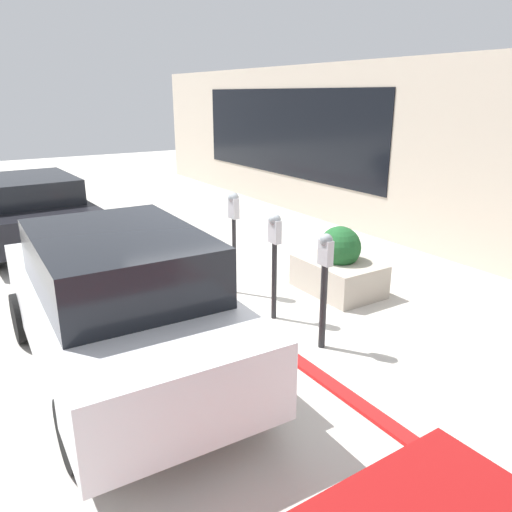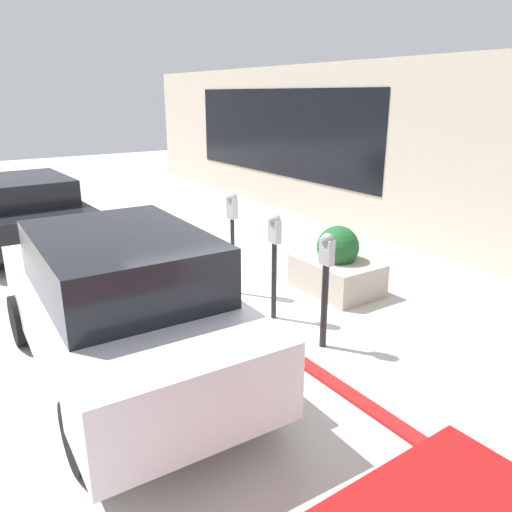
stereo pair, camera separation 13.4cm
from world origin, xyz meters
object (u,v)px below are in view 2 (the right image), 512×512
parking_meter_middle (232,221)px  planter_box (337,267)px  parking_meter_nearest (326,274)px  parking_meter_second (274,246)px  parked_car_middle (120,303)px  parked_car_rear (22,210)px

parking_meter_middle → planter_box: 1.73m
parking_meter_nearest → planter_box: (1.23, -1.34, -0.52)m
parking_meter_second → parked_car_middle: bearing=95.6°
parking_meter_second → parking_meter_middle: size_ratio=0.94×
parked_car_middle → parked_car_rear: parked_car_middle is taller
parking_meter_nearest → parking_meter_second: bearing=1.4°
parked_car_rear → parking_meter_nearest: bearing=-163.7°
parking_meter_nearest → planter_box: parking_meter_nearest is taller
planter_box → parked_car_rear: size_ratio=0.32×
parking_meter_second → planter_box: bearing=-79.1°
parking_meter_second → planter_box: parking_meter_second is taller
parked_car_rear → parking_meter_second: bearing=-160.9°
parking_meter_middle → parking_meter_second: bearing=179.2°
parked_car_middle → parking_meter_middle: bearing=-57.5°
parking_meter_middle → parked_car_middle: parked_car_middle is taller
parking_meter_middle → planter_box: (-0.80, -1.35, -0.73)m
parking_meter_middle → parked_car_middle: (-1.27, 2.14, -0.31)m
parking_meter_nearest → parking_meter_middle: 2.04m
parking_meter_nearest → parking_meter_second: (0.97, 0.02, 0.09)m
parking_meter_second → parked_car_rear: 5.85m
parked_car_rear → parking_meter_middle: bearing=-156.2°
parking_meter_middle → parked_car_middle: 2.51m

